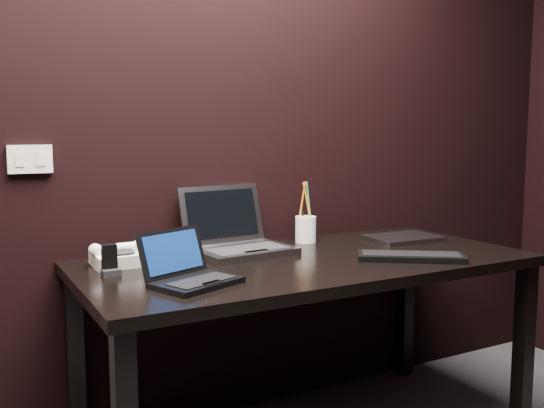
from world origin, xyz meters
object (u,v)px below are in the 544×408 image
desk (307,278)px  closed_laptop (403,238)px  silver_laptop (237,240)px  netbook (190,273)px  ext_keyboard (411,257)px  desk_phone (117,256)px  pen_cup (306,228)px  mobile_phone (110,264)px

desk → closed_laptop: 0.58m
desk → closed_laptop: bearing=11.6°
closed_laptop → silver_laptop: bearing=171.2°
netbook → ext_keyboard: netbook is taller
ext_keyboard → desk_phone: (-0.99, 0.42, 0.02)m
desk → ext_keyboard: ext_keyboard is taller
ext_keyboard → pen_cup: bearing=107.1°
desk_phone → silver_laptop: bearing=2.4°
closed_laptop → pen_cup: pen_cup is taller
netbook → desk_phone: size_ratio=1.61×
ext_keyboard → mobile_phone: mobile_phone is taller
mobile_phone → pen_cup: (0.89, 0.20, 0.02)m
desk → silver_laptop: silver_laptop is taller
desk → silver_laptop: (-0.18, 0.23, 0.13)m
silver_laptop → closed_laptop: (0.75, -0.12, -0.04)m
desk → netbook: 0.56m
desk → ext_keyboard: 0.40m
mobile_phone → pen_cup: pen_cup is taller
desk → closed_laptop: closed_laptop is taller
desk_phone → pen_cup: pen_cup is taller
netbook → closed_laptop: size_ratio=1.03×
silver_laptop → ext_keyboard: (0.51, -0.44, -0.04)m
closed_laptop → desk_phone: (-1.23, 0.10, 0.03)m
closed_laptop → desk_phone: size_ratio=1.56×
desk → desk_phone: (-0.67, 0.21, 0.11)m
ext_keyboard → mobile_phone: bearing=164.1°
ext_keyboard → closed_laptop: size_ratio=1.28×
closed_laptop → pen_cup: size_ratio=1.19×
netbook → mobile_phone: size_ratio=3.13×
closed_laptop → mobile_phone: bearing=-178.8°
closed_laptop → desk_phone: 1.24m
closed_laptop → pen_cup: bearing=155.9°
closed_laptop → pen_cup: 0.43m
desk_phone → ext_keyboard: bearing=-22.9°
pen_cup → closed_laptop: bearing=-24.1°
silver_laptop → netbook: bearing=-132.4°
desk → ext_keyboard: size_ratio=4.24×
ext_keyboard → desk_phone: desk_phone is taller
desk → desk_phone: size_ratio=8.47×
ext_keyboard → closed_laptop: bearing=53.6°
desk → closed_laptop: size_ratio=5.41×
desk → desk_phone: desk_phone is taller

